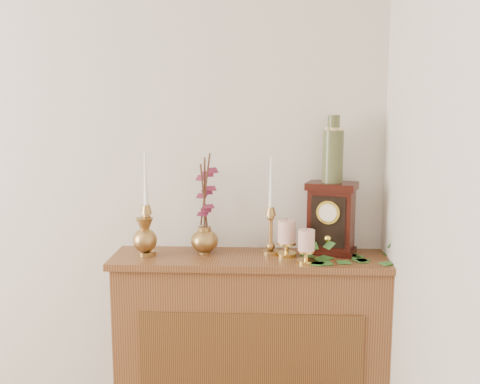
# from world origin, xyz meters

# --- Properties ---
(console_shelf) EXTENTS (1.24, 0.34, 0.93)m
(console_shelf) POSITION_xyz_m (1.40, 2.10, 0.44)
(console_shelf) COLOR brown
(console_shelf) RESTS_ON ground
(candlestick_left) EXTENTS (0.08, 0.08, 0.47)m
(candlestick_left) POSITION_xyz_m (0.94, 2.09, 1.08)
(candlestick_left) COLOR #A38041
(candlestick_left) RESTS_ON console_shelf
(candlestick_center) EXTENTS (0.07, 0.07, 0.44)m
(candlestick_center) POSITION_xyz_m (1.48, 2.13, 1.07)
(candlestick_center) COLOR #A38041
(candlestick_center) RESTS_ON console_shelf
(bud_vase) EXTENTS (0.11, 0.11, 0.17)m
(bud_vase) POSITION_xyz_m (0.93, 2.07, 1.02)
(bud_vase) COLOR #A38041
(bud_vase) RESTS_ON console_shelf
(ginger_jar) EXTENTS (0.19, 0.20, 0.46)m
(ginger_jar) POSITION_xyz_m (1.19, 2.17, 1.14)
(ginger_jar) COLOR #A38041
(ginger_jar) RESTS_ON console_shelf
(pillar_candle_left) EXTENTS (0.09, 0.09, 0.17)m
(pillar_candle_left) POSITION_xyz_m (1.56, 2.11, 1.02)
(pillar_candle_left) COLOR gold
(pillar_candle_left) RESTS_ON console_shelf
(pillar_candle_right) EXTENTS (0.08, 0.08, 0.15)m
(pillar_candle_right) POSITION_xyz_m (1.64, 2.00, 1.01)
(pillar_candle_right) COLOR gold
(pillar_candle_right) RESTS_ON console_shelf
(ivy_garland) EXTENTS (0.49, 0.22, 0.09)m
(ivy_garland) POSITION_xyz_m (1.80, 2.05, 0.94)
(ivy_garland) COLOR #2F6426
(ivy_garland) RESTS_ON console_shelf
(mantel_clock) EXTENTS (0.25, 0.21, 0.32)m
(mantel_clock) POSITION_xyz_m (1.76, 2.17, 1.09)
(mantel_clock) COLOR #350E0A
(mantel_clock) RESTS_ON console_shelf
(ceramic_vase) EXTENTS (0.09, 0.09, 0.30)m
(ceramic_vase) POSITION_xyz_m (1.76, 2.17, 1.39)
(ceramic_vase) COLOR #1A352A
(ceramic_vase) RESTS_ON mantel_clock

